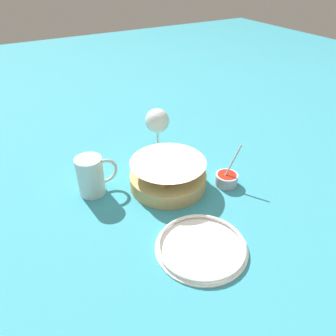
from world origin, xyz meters
TOP-DOWN VIEW (x-y plane):
  - ground_plane at (0.00, 0.00)m, footprint 4.00×4.00m
  - food_basket at (0.03, -0.01)m, footprint 0.21×0.21m
  - sauce_cup at (0.17, -0.09)m, footprint 0.07×0.06m
  - wine_glass at (0.09, 0.17)m, footprint 0.08×0.08m
  - beer_mug at (-0.17, 0.06)m, footprint 0.11×0.07m
  - side_plate at (-0.03, -0.25)m, footprint 0.21×0.21m

SIDE VIEW (x-z plane):
  - ground_plane at x=0.00m, z-range 0.00..0.00m
  - side_plate at x=-0.03m, z-range 0.00..0.01m
  - sauce_cup at x=0.17m, z-range -0.04..0.08m
  - food_basket at x=0.03m, z-range 0.00..0.08m
  - beer_mug at x=-0.17m, z-range 0.00..0.11m
  - wine_glass at x=0.09m, z-range 0.03..0.18m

